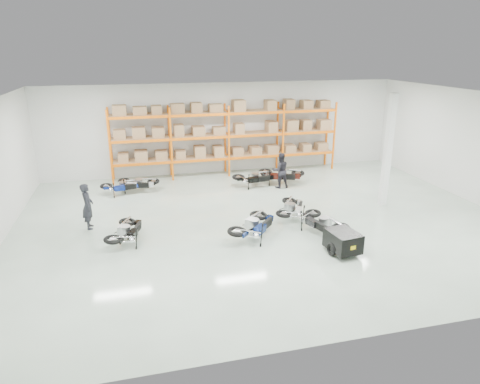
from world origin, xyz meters
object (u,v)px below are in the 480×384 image
object	(u,v)px
moto_back_a	(122,183)
moto_back_b	(137,181)
moto_silver_left	(292,205)
moto_back_d	(281,172)
person_left	(88,206)
moto_blue_centre	(254,222)
moto_black_far_left	(126,228)
moto_back_c	(255,175)
person_back	(280,170)
trailer	(343,241)
moto_touring_right	(322,219)

from	to	relation	value
moto_back_a	moto_back_b	world-z (taller)	moto_back_b
moto_silver_left	moto_back_d	size ratio (longest dim) A/B	0.91
moto_back_d	person_left	size ratio (longest dim) A/B	1.12
moto_blue_centre	moto_black_far_left	distance (m)	4.24
moto_back_c	person_left	bearing A→B (deg)	109.13
moto_blue_centre	person_back	size ratio (longest dim) A/B	1.17
trailer	person_back	size ratio (longest dim) A/B	1.09
person_back	moto_back_b	bearing A→B (deg)	-8.58
moto_silver_left	moto_back_a	size ratio (longest dim) A/B	1.09
moto_silver_left	moto_back_d	distance (m)	4.38
trailer	moto_back_b	size ratio (longest dim) A/B	1.09
moto_black_far_left	trailer	distance (m)	6.98
trailer	person_left	distance (m)	8.82
moto_black_far_left	moto_touring_right	size ratio (longest dim) A/B	0.97
person_left	moto_back_d	bearing A→B (deg)	-71.83
moto_blue_centre	person_left	bearing A→B (deg)	20.56
moto_blue_centre	trailer	xyz separation A→B (m)	(2.34, -1.81, -0.16)
moto_silver_left	moto_blue_centre	bearing A→B (deg)	64.10
moto_black_far_left	moto_back_a	size ratio (longest dim) A/B	1.09
trailer	person_back	xyz separation A→B (m)	(0.30, 6.79, 0.39)
moto_blue_centre	person_left	size ratio (longest dim) A/B	1.15
moto_touring_right	moto_back_c	xyz separation A→B (m)	(-0.77, 5.68, -0.00)
moto_black_far_left	moto_back_b	xyz separation A→B (m)	(0.46, 5.36, -0.02)
moto_silver_left	moto_back_b	world-z (taller)	moto_silver_left
moto_touring_right	trailer	world-z (taller)	moto_touring_right
trailer	moto_back_d	bearing A→B (deg)	77.69
trailer	person_left	world-z (taller)	person_left
trailer	moto_back_b	distance (m)	9.90
moto_back_d	moto_black_far_left	bearing A→B (deg)	147.12
trailer	moto_back_a	size ratio (longest dim) A/B	1.14
moto_silver_left	moto_back_b	size ratio (longest dim) A/B	1.05
moto_silver_left	moto_touring_right	bearing A→B (deg)	136.80
moto_back_b	person_back	size ratio (longest dim) A/B	1.00
moto_back_b	moto_black_far_left	bearing A→B (deg)	-167.44
moto_touring_right	trailer	xyz separation A→B (m)	(0.00, -1.60, -0.11)
moto_silver_left	moto_back_c	size ratio (longest dim) A/B	0.98
moto_silver_left	moto_black_far_left	distance (m)	6.07
moto_back_b	moto_back_c	world-z (taller)	moto_back_c
trailer	moto_back_c	world-z (taller)	moto_back_c
moto_touring_right	person_left	bearing A→B (deg)	146.93
moto_back_a	moto_back_d	size ratio (longest dim) A/B	0.84
moto_blue_centre	person_back	bearing A→B (deg)	-75.31
moto_back_a	person_left	distance (m)	3.76
moto_silver_left	trailer	bearing A→B (deg)	127.73
person_back	moto_blue_centre	bearing A→B (deg)	62.67
person_left	person_back	xyz separation A→B (m)	(8.13, 2.76, -0.02)
person_back	moto_silver_left	bearing A→B (deg)	78.34
moto_silver_left	person_left	size ratio (longest dim) A/B	1.03
moto_blue_centre	person_left	distance (m)	5.93
moto_back_b	trailer	bearing A→B (deg)	-124.71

